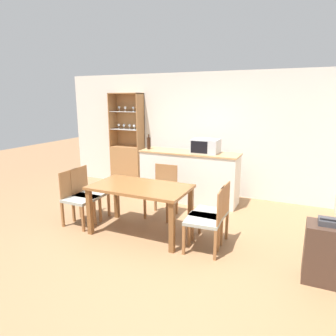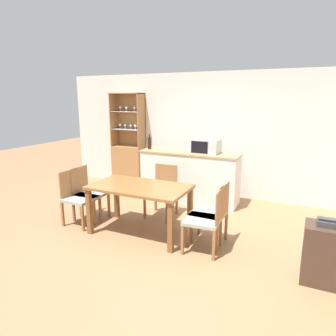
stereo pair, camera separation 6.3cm
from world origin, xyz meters
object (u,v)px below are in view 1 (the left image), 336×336
(dining_chair_head_far, at_px, (162,191))
(dining_chair_side_right_near, at_px, (207,219))
(display_cabinet, at_px, (128,159))
(dining_chair_side_left_far, at_px, (88,193))
(telephone, at_px, (330,222))
(side_cabinet, at_px, (329,254))
(dining_chair_side_right_far, at_px, (212,213))
(dining_chair_side_left_near, at_px, (78,197))
(wine_bottle, at_px, (149,143))
(microwave, at_px, (206,146))
(dining_table, at_px, (140,192))

(dining_chair_head_far, distance_m, dining_chair_side_right_near, 1.40)
(display_cabinet, relative_size, dining_chair_side_left_far, 2.41)
(telephone, bearing_deg, side_cabinet, -22.06)
(dining_chair_side_left_far, bearing_deg, dining_chair_side_right_far, 87.79)
(dining_chair_head_far, distance_m, dining_chair_side_right_far, 1.26)
(dining_chair_head_far, xyz_separation_m, telephone, (2.50, -1.00, 0.26))
(dining_chair_side_right_near, bearing_deg, dining_chair_side_right_far, -4.06)
(dining_chair_side_left_far, height_order, dining_chair_side_left_near, same)
(wine_bottle, relative_size, side_cabinet, 0.45)
(display_cabinet, bearing_deg, dining_chair_side_right_near, -40.94)
(telephone, bearing_deg, dining_chair_head_far, 158.28)
(microwave, bearing_deg, dining_chair_side_right_far, -68.89)
(display_cabinet, distance_m, dining_chair_head_far, 2.13)
(dining_chair_side_left_far, bearing_deg, display_cabinet, -168.72)
(wine_bottle, bearing_deg, dining_chair_head_far, -50.72)
(dining_chair_side_right_far, bearing_deg, telephone, -102.14)
(dining_chair_head_far, relative_size, side_cabinet, 1.31)
(dining_table, height_order, dining_chair_side_left_near, dining_chair_side_left_near)
(dining_chair_side_right_near, height_order, telephone, dining_chair_side_right_near)
(side_cabinet, bearing_deg, dining_chair_head_far, 158.27)
(dining_chair_head_far, bearing_deg, wine_bottle, -51.78)
(microwave, height_order, wine_bottle, wine_bottle)
(dining_chair_side_right_near, relative_size, telephone, 3.87)
(dining_chair_side_left_near, xyz_separation_m, dining_chair_side_right_near, (2.17, 0.00, 0.00))
(microwave, distance_m, wine_bottle, 1.19)
(dining_chair_side_right_far, xyz_separation_m, dining_chair_side_right_near, (-0.00, -0.25, 0.00))
(display_cabinet, height_order, wine_bottle, display_cabinet)
(dining_chair_side_right_near, xyz_separation_m, wine_bottle, (-1.81, 1.77, 0.68))
(dining_table, height_order, dining_chair_side_right_near, dining_chair_side_right_near)
(dining_table, xyz_separation_m, dining_chair_side_right_far, (1.08, 0.12, -0.20))
(dining_chair_side_right_far, height_order, microwave, microwave)
(telephone, bearing_deg, dining_chair_side_right_far, 165.94)
(dining_chair_side_right_near, bearing_deg, display_cabinet, 45.02)
(telephone, bearing_deg, dining_chair_side_right_near, 175.59)
(dining_chair_side_right_far, xyz_separation_m, side_cabinet, (1.45, -0.37, -0.11))
(dining_table, bearing_deg, telephone, -5.28)
(dining_chair_side_right_far, distance_m, wine_bottle, 2.46)
(dining_chair_side_right_far, height_order, telephone, dining_chair_side_right_far)
(display_cabinet, relative_size, dining_table, 1.45)
(display_cabinet, xyz_separation_m, wine_bottle, (0.85, -0.54, 0.50))
(dining_table, distance_m, microwave, 1.85)
(microwave, xyz_separation_m, wine_bottle, (-1.19, -0.07, -0.00))
(side_cabinet, bearing_deg, dining_chair_side_left_near, 178.08)
(dining_chair_head_far, relative_size, dining_chair_side_left_near, 1.00)
(display_cabinet, height_order, dining_table, display_cabinet)
(side_cabinet, relative_size, telephone, 2.95)
(dining_chair_side_right_near, relative_size, side_cabinet, 1.31)
(dining_chair_side_right_far, height_order, wine_bottle, wine_bottle)
(dining_chair_side_right_far, xyz_separation_m, wine_bottle, (-1.81, 1.53, 0.68))
(dining_table, distance_m, telephone, 2.51)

